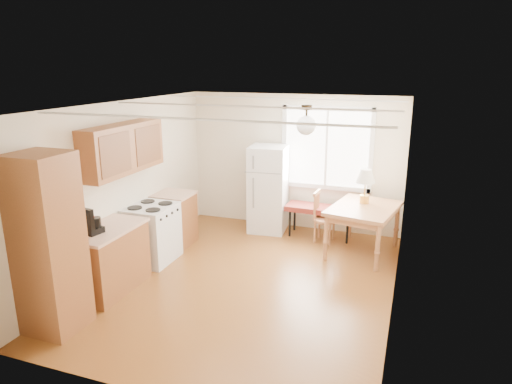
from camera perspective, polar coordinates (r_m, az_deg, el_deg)
The scene contains 11 objects.
room_shell at distance 6.22m, azimuth -1.12°, elevation -0.76°, with size 4.60×5.60×2.62m.
kitchen_run at distance 6.62m, azimuth -17.19°, elevation -4.19°, with size 0.65×3.40×2.20m.
window_unit at distance 8.32m, azimuth 8.81°, elevation 5.39°, with size 1.64×0.05×1.51m.
pendant_light at distance 6.19m, azimuth 6.30°, elevation 8.41°, with size 0.26×0.26×0.40m.
refrigerator at distance 8.39m, azimuth 1.54°, elevation 0.39°, with size 0.71×0.71×1.59m.
bench at distance 8.22m, azimuth 8.07°, elevation -2.23°, with size 1.24×0.50×0.57m.
dining_table at distance 7.58m, azimuth 13.32°, elevation -2.53°, with size 1.19×1.44×0.80m.
chair at distance 8.03m, azimuth 8.06°, elevation -2.68°, with size 0.40×0.39×0.88m.
table_lamp at distance 7.64m, azimuth 13.54°, elevation 1.63°, with size 0.33×0.33×0.57m.
coffee_maker at distance 6.23m, azimuth -19.81°, elevation -3.81°, with size 0.22×0.26×0.36m.
kettle at distance 6.33m, azimuth -19.71°, elevation -3.85°, with size 0.12×0.12×0.23m.
Camera 1 is at (2.11, -5.58, 3.01)m, focal length 32.00 mm.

